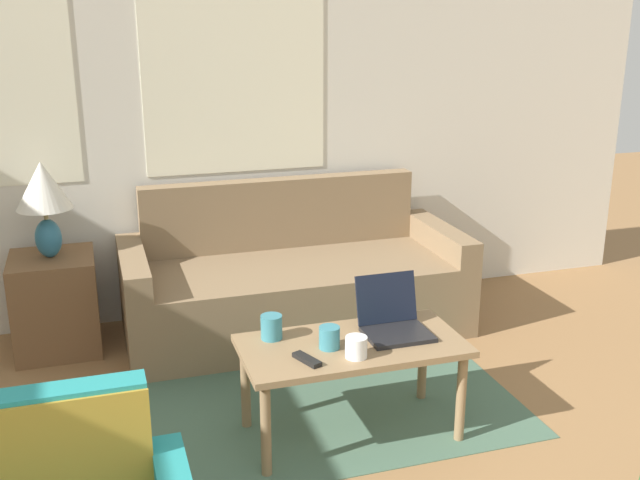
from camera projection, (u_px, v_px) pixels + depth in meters
The scene contains 11 objects.
wall_back at pixel (126, 109), 4.33m from camera, with size 6.85×0.06×2.60m.
rug at pixel (314, 375), 3.96m from camera, with size 1.78×1.83×0.01m.
couch at pixel (293, 285), 4.50m from camera, with size 2.00×0.83×0.86m.
side_table at pixel (56, 304), 4.20m from camera, with size 0.45×0.45×0.55m.
table_lamp at pixel (43, 194), 4.01m from camera, with size 0.30×0.30×0.53m.
coffee_table at pixel (352, 354), 3.31m from camera, with size 0.99×0.50×0.45m.
laptop at pixel (393, 321), 3.39m from camera, with size 0.29×0.30×0.24m.
cup_navy at pixel (329, 338), 3.23m from camera, with size 0.09×0.09×0.10m.
cup_yellow at pixel (271, 327), 3.32m from camera, with size 0.10×0.10×0.11m.
cup_white at pixel (356, 347), 3.15m from camera, with size 0.09×0.09×0.09m.
tv_remote at pixel (307, 359), 3.12m from camera, with size 0.10×0.16×0.02m.
Camera 1 is at (-0.24, -0.30, 1.86)m, focal length 42.00 mm.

